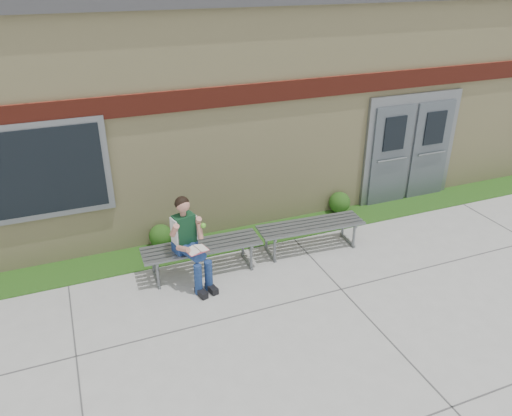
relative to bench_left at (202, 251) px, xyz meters
name	(u,v)px	position (x,y,z in m)	size (l,w,h in m)	color
ground	(298,324)	(0.88, -1.81, -0.39)	(80.00, 80.00, 0.00)	#9E9E99
grass_strip	(237,239)	(0.88, 0.79, -0.38)	(16.00, 0.80, 0.02)	#134612
school_building	(184,88)	(0.88, 4.17, 1.71)	(16.20, 6.22, 4.20)	beige
bench_left	(202,251)	(0.00, 0.00, 0.00)	(1.96, 0.60, 0.50)	slate
bench_right	(311,230)	(2.00, 0.00, -0.01)	(1.93, 0.64, 0.49)	slate
girl	(190,240)	(-0.25, -0.21, 0.38)	(0.58, 0.89, 1.45)	navy
shrub_mid	(161,236)	(-0.47, 1.04, -0.16)	(0.42, 0.42, 0.42)	#134612
shrub_east	(339,202)	(3.21, 1.04, -0.15)	(0.43, 0.43, 0.43)	#134612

